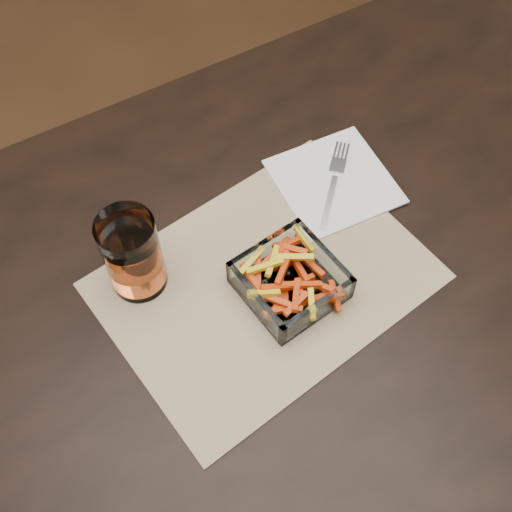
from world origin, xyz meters
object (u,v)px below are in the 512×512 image
object	(u,v)px
dining_table	(310,293)
tumbler	(133,256)
glass_bowl	(290,282)
fork	(334,181)

from	to	relation	value
dining_table	tumbler	distance (m)	0.30
glass_bowl	tumbler	bearing A→B (deg)	145.61
dining_table	glass_bowl	xyz separation A→B (m)	(-0.05, -0.02, 0.11)
glass_bowl	fork	xyz separation A→B (m)	(0.16, 0.13, -0.02)
glass_bowl	dining_table	bearing A→B (deg)	16.81
glass_bowl	tumbler	distance (m)	0.22
glass_bowl	tumbler	xyz separation A→B (m)	(-0.18, 0.12, 0.04)
dining_table	tumbler	size ratio (longest dim) A/B	11.46
glass_bowl	tumbler	world-z (taller)	tumbler
dining_table	glass_bowl	bearing A→B (deg)	-163.19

